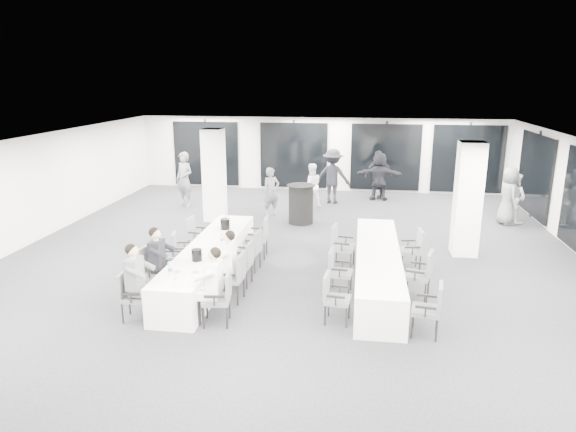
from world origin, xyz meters
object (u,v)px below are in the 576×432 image
Objects in this scene: chair_main_left_second at (153,268)px; chair_main_right_near at (221,295)px; chair_side_right_mid at (422,272)px; chair_main_left_far at (196,233)px; chair_side_left_mid at (337,269)px; chair_side_left_far at (340,243)px; standing_guest_h at (514,194)px; chair_main_right_far at (260,235)px; chair_main_right_second at (235,274)px; chair_main_left_mid at (166,258)px; chair_side_right_far at (414,247)px; chair_side_left_near at (333,295)px; standing_guest_b at (311,183)px; standing_guest_e at (509,192)px; chair_main_right_mid at (244,261)px; banquet_table_side at (377,268)px; chair_main_left_fourth at (180,249)px; chair_main_left_near at (131,293)px; chair_main_right_fourth at (252,248)px; ice_bucket_far at (225,224)px; cocktail_table at (301,204)px; banquet_table_main at (209,262)px; standing_guest_a at (271,189)px; standing_guest_g at (184,176)px; chair_side_right_near at (431,306)px; standing_guest_f at (379,173)px; standing_guest_d at (379,172)px; ice_bucket_near at (197,255)px.

chair_main_right_near is (1.67, -1.02, -0.03)m from chair_main_left_second.
chair_main_left_far is at bearing 83.32° from chair_side_right_mid.
chair_side_left_mid is 1.52m from chair_side_left_far.
chair_main_left_far is at bearing 79.99° from standing_guest_h.
chair_main_right_far is at bearing -128.50° from chair_side_left_mid.
chair_main_right_second is 9.71m from standing_guest_h.
chair_main_left_mid is 1.00× the size of chair_side_right_far.
standing_guest_b reaches higher than chair_side_left_near.
chair_main_right_mid is at bearing 120.35° from standing_guest_e.
banquet_table_side is 1.07m from chair_side_right_mid.
chair_main_right_far is at bearing -142.41° from chair_side_left_near.
chair_main_right_far is at bearing 132.51° from chair_main_left_mid.
chair_main_left_fourth is at bearing 110.78° from standing_guest_e.
chair_main_left_near is 1.00× the size of chair_side_left_near.
chair_main_right_fourth is 1.09m from ice_bucket_far.
cocktail_table is 1.21× the size of chair_main_right_near.
banquet_table_main is at bearing 108.83° from chair_main_left_mid.
banquet_table_side is 1.28m from chair_side_left_far.
chair_main_left_far is 9.25m from standing_guest_e.
chair_main_left_second reaches higher than chair_side_left_far.
chair_main_right_far is 3.75m from chair_side_left_near.
chair_main_right_near reaches higher than banquet_table_main.
standing_guest_a is (-0.42, 3.94, 0.30)m from chair_main_right_far.
standing_guest_g is (-1.89, 5.80, 0.56)m from chair_main_left_fourth.
standing_guest_g is (-4.17, 1.57, 0.45)m from cocktail_table.
standing_guest_e reaches higher than chair_main_left_second.
chair_side_left_near is 2.07m from chair_side_right_mid.
standing_guest_h is at bearing 145.83° from chair_side_left_mid.
chair_side_left_far reaches higher than banquet_table_main.
chair_main_left_mid reaches higher than chair_main_left_fourth.
cocktail_table is 0.56× the size of standing_guest_g.
chair_side_right_near is 3.66× the size of ice_bucket_far.
standing_guest_e is 0.99× the size of standing_guest_f.
standing_guest_d is at bearing 19.01° from chair_side_right_mid.
chair_main_right_fourth is at bearing 3.68° from chair_main_right_mid.
banquet_table_side is 2.39× the size of standing_guest_g.
chair_main_right_near reaches higher than banquet_table_side.
standing_guest_h is at bearing -61.95° from chair_main_right_far.
chair_main_left_second is 1.06× the size of chair_main_right_second.
chair_main_right_fourth is 0.93× the size of chair_main_right_far.
ice_bucket_far is at bearing 41.64° from standing_guest_d.
standing_guest_g reaches higher than chair_main_right_second.
ice_bucket_far is (-7.54, -4.20, -0.09)m from standing_guest_e.
chair_main_left_near is 0.52× the size of standing_guest_a.
chair_side_left_near is at bearing 86.84° from standing_guest_f.
banquet_table_main is 6.87m from standing_guest_b.
chair_main_right_mid is 1.02× the size of chair_main_right_fourth.
chair_main_right_fourth is (-2.80, 0.43, 0.16)m from banquet_table_side.
standing_guest_h is at bearing -41.89° from chair_main_right_second.
ice_bucket_near reaches higher than chair_side_right_far.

